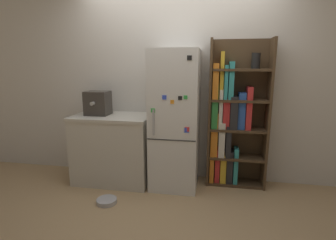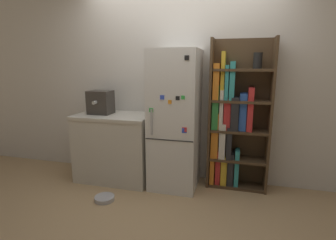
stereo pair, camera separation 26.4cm
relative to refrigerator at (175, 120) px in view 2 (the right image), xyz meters
name	(u,v)px [view 2 (the right image)]	position (x,y,z in m)	size (l,w,h in m)	color
ground_plane	(172,190)	(0.00, -0.16, -0.85)	(16.00, 16.00, 0.00)	tan
wall_back	(181,82)	(0.00, 0.32, 0.45)	(8.00, 0.05, 2.60)	silver
refrigerator	(175,120)	(0.00, 0.00, 0.00)	(0.57, 0.61, 1.70)	white
bookshelf	(232,122)	(0.68, 0.17, -0.01)	(0.72, 0.29, 1.82)	#4C3823
kitchen_counter	(116,147)	(-0.81, -0.01, -0.41)	(0.99, 0.62, 0.88)	beige
espresso_machine	(101,102)	(-1.01, 0.00, 0.19)	(0.29, 0.30, 0.30)	#38332D
pet_bowl	(105,198)	(-0.68, -0.61, -0.82)	(0.23, 0.23, 0.05)	#B7B7BC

